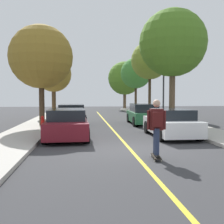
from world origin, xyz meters
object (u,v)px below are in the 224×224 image
object	(u,v)px
parked_car_right_near	(144,114)
street_tree_right_nearest	(173,43)
parked_car_left_near	(72,115)
streetlamp	(164,77)
street_tree_right_farthest	(125,78)
skateboarder	(157,124)
street_tree_left_near	(54,75)
street_tree_right_far	(136,73)
skateboard	(156,156)
parked_car_right_nearest	(171,123)
fire_hydrant	(43,122)
street_tree_left_nearest	(41,57)
parked_car_left_nearest	(67,124)
street_tree_right_near	(150,61)

from	to	relation	value
parked_car_right_near	street_tree_right_nearest	distance (m)	5.11
parked_car_left_near	streetlamp	bearing A→B (deg)	10.44
street_tree_right_farthest	skateboarder	size ratio (longest dim) A/B	3.85
street_tree_left_near	streetlamp	size ratio (longest dim) A/B	0.93
street_tree_left_near	street_tree_right_far	world-z (taller)	street_tree_right_far
skateboarder	streetlamp	bearing A→B (deg)	72.20
skateboard	parked_car_right_nearest	bearing A→B (deg)	66.28
fire_hydrant	street_tree_left_near	bearing A→B (deg)	91.77
parked_car_right_near	street_tree_right_nearest	bearing A→B (deg)	-21.55
parked_car_right_nearest	street_tree_right_nearest	size ratio (longest dim) A/B	0.54
street_tree_left_nearest	street_tree_left_near	size ratio (longest dim) A/B	1.17
parked_car_left_nearest	street_tree_right_nearest	size ratio (longest dim) A/B	0.58
parked_car_left_nearest	parked_car_right_near	bearing A→B (deg)	49.40
parked_car_left_nearest	street_tree_right_nearest	bearing A→B (deg)	36.99
skateboard	skateboarder	world-z (taller)	skateboarder
parked_car_left_nearest	skateboarder	distance (m)	5.44
parked_car_right_near	street_tree_right_far	distance (m)	12.53
street_tree_right_farthest	skateboard	size ratio (longest dim) A/B	7.76
parked_car_left_nearest	street_tree_right_far	world-z (taller)	street_tree_right_far
street_tree_right_near	streetlamp	distance (m)	4.55
parked_car_left_nearest	parked_car_right_nearest	distance (m)	4.91
parked_car_right_nearest	parked_car_right_near	size ratio (longest dim) A/B	0.96
street_tree_right_near	skateboard	world-z (taller)	street_tree_right_near
skateboard	skateboarder	size ratio (longest dim) A/B	0.50
parked_car_left_near	skateboarder	distance (m)	10.66
street_tree_left_near	street_tree_right_near	xyz separation A→B (m)	(8.44, -0.34, 1.26)
street_tree_right_nearest	streetlamp	world-z (taller)	street_tree_right_nearest
parked_car_left_nearest	street_tree_left_nearest	world-z (taller)	street_tree_left_nearest
street_tree_left_near	streetlamp	bearing A→B (deg)	-28.44
parked_car_left_nearest	parked_car_right_near	size ratio (longest dim) A/B	1.04
parked_car_left_nearest	street_tree_left_near	size ratio (longest dim) A/B	0.84
street_tree_right_nearest	street_tree_right_far	world-z (taller)	street_tree_right_nearest
street_tree_right_farthest	fire_hydrant	world-z (taller)	street_tree_right_farthest
street_tree_right_far	street_tree_right_farthest	xyz separation A→B (m)	(0.00, 8.12, -0.04)
skateboard	street_tree_right_far	bearing A→B (deg)	80.49
parked_car_right_near	fire_hydrant	size ratio (longest dim) A/B	6.01
street_tree_right_far	street_tree_right_farthest	distance (m)	8.12
street_tree_left_nearest	skateboarder	bearing A→B (deg)	-62.18
fire_hydrant	skateboard	distance (m)	8.60
street_tree_right_far	streetlamp	xyz separation A→B (m)	(-0.02, -10.61, -1.12)
street_tree_right_nearest	fire_hydrant	distance (m)	9.79
parked_car_right_nearest	street_tree_right_farthest	bearing A→B (deg)	86.08
street_tree_left_nearest	street_tree_right_nearest	bearing A→B (deg)	3.84
streetlamp	skateboarder	xyz separation A→B (m)	(-3.68, -11.45, -2.27)
parked_car_left_near	parked_car_right_near	size ratio (longest dim) A/B	0.98
parked_car_left_nearest	street_tree_right_farthest	distance (m)	26.78
streetlamp	skateboarder	bearing A→B (deg)	-107.80
fire_hydrant	skateboard	xyz separation A→B (m)	(4.48, -7.33, -0.40)
street_tree_right_far	parked_car_right_nearest	bearing A→B (deg)	-95.72
skateboard	fire_hydrant	bearing A→B (deg)	121.44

